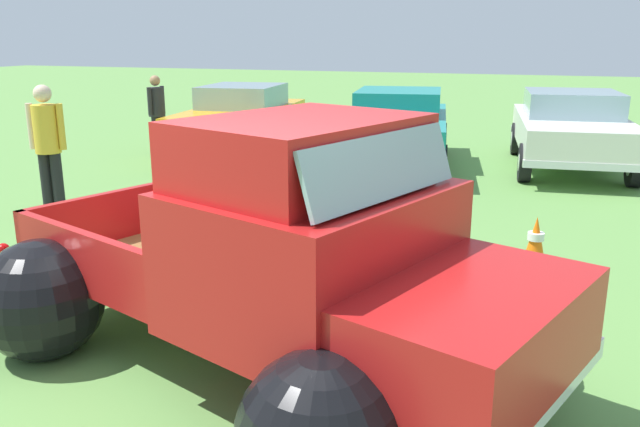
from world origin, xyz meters
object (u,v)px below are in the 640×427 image
at_px(show_car_1, 398,125).
at_px(spectator_1, 157,110).
at_px(vintage_pickup_truck, 285,280).
at_px(show_car_0, 241,117).
at_px(show_car_2, 571,127).
at_px(spectator_0, 48,141).
at_px(lane_cone_1, 535,246).

height_order(show_car_1, spectator_1, spectator_1).
height_order(vintage_pickup_truck, show_car_0, vintage_pickup_truck).
distance_m(show_car_0, show_car_2, 6.51).
height_order(spectator_0, spectator_1, spectator_0).
bearing_deg(lane_cone_1, spectator_0, 177.96).
xyz_separation_m(show_car_0, lane_cone_1, (6.10, -5.46, -0.47)).
bearing_deg(show_car_0, show_car_1, 80.76).
relative_size(spectator_1, lane_cone_1, 2.60).
bearing_deg(spectator_1, lane_cone_1, 150.57).
relative_size(show_car_0, show_car_2, 1.00).
distance_m(show_car_1, spectator_0, 6.33).
bearing_deg(show_car_1, spectator_0, -45.10).
bearing_deg(lane_cone_1, show_car_1, 117.02).
bearing_deg(vintage_pickup_truck, show_car_2, 96.99).
distance_m(vintage_pickup_truck, show_car_1, 8.27).
xyz_separation_m(show_car_1, spectator_0, (-3.69, -5.13, 0.25)).
bearing_deg(show_car_2, show_car_1, -81.86).
height_order(show_car_2, spectator_0, spectator_0).
distance_m(show_car_1, spectator_1, 5.06).
xyz_separation_m(vintage_pickup_truck, show_car_2, (2.00, 9.00, 0.03)).
relative_size(show_car_1, lane_cone_1, 7.48).
distance_m(spectator_0, spectator_1, 4.84).
height_order(show_car_0, spectator_0, spectator_0).
distance_m(spectator_1, lane_cone_1, 9.19).
distance_m(vintage_pickup_truck, lane_cone_1, 3.30).
xyz_separation_m(vintage_pickup_truck, spectator_0, (-4.80, 3.06, 0.28)).
bearing_deg(show_car_1, lane_cone_1, 17.66).
bearing_deg(show_car_2, vintage_pickup_truck, -18.90).
distance_m(vintage_pickup_truck, show_car_0, 9.42).
bearing_deg(vintage_pickup_truck, lane_cone_1, 79.66).
xyz_separation_m(show_car_2, spectator_0, (-6.80, -5.94, 0.25)).
distance_m(show_car_0, spectator_0, 5.25).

